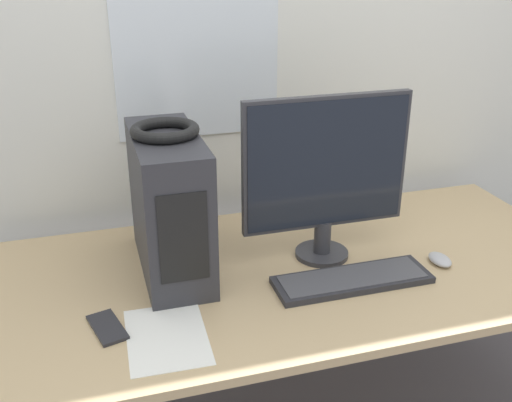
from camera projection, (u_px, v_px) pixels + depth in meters
name	position (u px, v px, depth m)	size (l,w,h in m)	color
wall_back	(248.00, 36.00, 2.19)	(8.00, 0.07, 2.70)	silver
desk	(299.00, 278.00, 1.95)	(1.96, 0.92, 0.70)	tan
pc_tower	(170.00, 205.00, 1.84)	(0.20, 0.48, 0.44)	#2D2D33
headphones	(165.00, 130.00, 1.75)	(0.20, 0.20, 0.03)	black
monitor_main	(326.00, 172.00, 1.88)	(0.54, 0.18, 0.54)	#333338
keyboard	(352.00, 280.00, 1.84)	(0.49, 0.15, 0.02)	#28282D
mouse	(440.00, 259.00, 1.95)	(0.06, 0.10, 0.03)	#B2B2B7
cell_phone	(107.00, 327.00, 1.62)	(0.11, 0.17, 0.01)	#232328
paper_sheet_left	(167.00, 336.00, 1.59)	(0.22, 0.30, 0.00)	white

